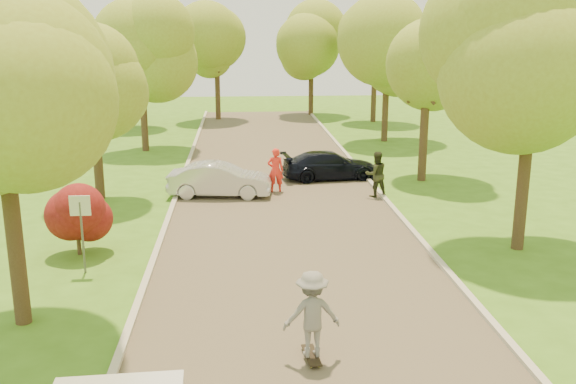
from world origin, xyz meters
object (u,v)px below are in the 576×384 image
object	(u,v)px
street_sign	(81,218)
silver_sedan	(220,180)
person_olive	(376,174)
dark_sedan	(330,165)
person_striped	(276,170)
longboard	(311,355)
skateboarder	(312,314)

from	to	relation	value
street_sign	silver_sedan	bearing A→B (deg)	66.38
street_sign	person_olive	bearing A→B (deg)	37.57
dark_sedan	person_striped	distance (m)	3.31
street_sign	longboard	world-z (taller)	street_sign
skateboarder	person_olive	world-z (taller)	skateboarder
street_sign	person_olive	xyz separation A→B (m)	(9.60, 7.38, -0.66)
person_striped	skateboarder	bearing A→B (deg)	87.55
silver_sedan	skateboarder	distance (m)	13.32
silver_sedan	longboard	size ratio (longest dim) A/B	4.33
street_sign	person_olive	world-z (taller)	street_sign
street_sign	longboard	xyz separation A→B (m)	(5.62, -5.20, -1.46)
person_striped	person_olive	world-z (taller)	person_olive
dark_sedan	person_olive	size ratio (longest dim) A/B	2.32
street_sign	person_striped	size ratio (longest dim) A/B	1.21
street_sign	skateboarder	world-z (taller)	street_sign
dark_sedan	longboard	size ratio (longest dim) A/B	4.52
person_striped	person_olive	distance (m)	4.04
longboard	person_striped	bearing A→B (deg)	-95.85
longboard	skateboarder	xyz separation A→B (m)	(0.00, 0.00, 0.91)
dark_sedan	skateboarder	distance (m)	16.01
street_sign	dark_sedan	distance (m)	13.45
street_sign	dark_sedan	size ratio (longest dim) A/B	0.52
dark_sedan	skateboarder	bearing A→B (deg)	163.90
dark_sedan	skateboarder	world-z (taller)	skateboarder
longboard	person_striped	distance (m)	13.69
longboard	person_striped	world-z (taller)	person_striped
silver_sedan	longboard	world-z (taller)	silver_sedan
silver_sedan	dark_sedan	xyz separation A→B (m)	(4.75, 2.65, -0.05)
silver_sedan	person_striped	world-z (taller)	person_striped
silver_sedan	skateboarder	world-z (taller)	skateboarder
person_olive	silver_sedan	bearing A→B (deg)	-14.06
dark_sedan	person_olive	distance (m)	3.50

